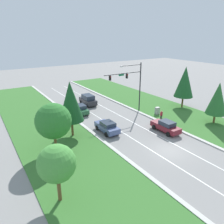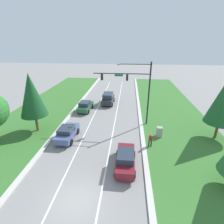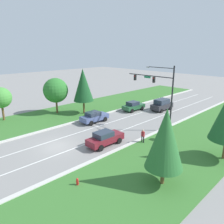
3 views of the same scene
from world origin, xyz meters
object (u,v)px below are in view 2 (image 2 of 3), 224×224
(traffic_signal_mast, at_px, (134,85))
(conifer_near_right_tree, at_px, (224,100))
(charcoal_suv, at_px, (108,98))
(pedestrian, at_px, (150,140))
(utility_cabinet, at_px, (159,132))
(slate_blue_sedan, at_px, (67,133))
(conifer_mid_left_tree, at_px, (32,95))
(burgundy_sedan, at_px, (125,159))
(forest_sedan, at_px, (85,106))

(traffic_signal_mast, relative_size, conifer_near_right_tree, 1.12)
(charcoal_suv, distance_m, pedestrian, 15.41)
(traffic_signal_mast, xyz_separation_m, utility_cabinet, (3.31, -3.50, -5.15))
(utility_cabinet, xyz_separation_m, pedestrian, (-1.36, -2.37, 0.26))
(utility_cabinet, bearing_deg, slate_blue_sedan, -172.02)
(traffic_signal_mast, distance_m, conifer_near_right_tree, 10.76)
(charcoal_suv, distance_m, conifer_mid_left_tree, 14.73)
(burgundy_sedan, xyz_separation_m, slate_blue_sedan, (-7.27, 4.46, -0.02))
(forest_sedan, xyz_separation_m, utility_cabinet, (11.35, -7.73, -0.19))
(burgundy_sedan, distance_m, conifer_near_right_tree, 13.44)
(charcoal_suv, bearing_deg, pedestrian, -64.06)
(pedestrian, relative_size, conifer_near_right_tree, 0.21)
(forest_sedan, relative_size, conifer_near_right_tree, 0.56)
(pedestrian, distance_m, conifer_near_right_tree, 9.67)
(utility_cabinet, bearing_deg, conifer_near_right_tree, 3.21)
(forest_sedan, height_order, pedestrian, forest_sedan)
(forest_sedan, height_order, charcoal_suv, charcoal_suv)
(conifer_near_right_tree, distance_m, conifer_mid_left_tree, 23.01)
(traffic_signal_mast, xyz_separation_m, pedestrian, (1.96, -5.87, -4.89))
(charcoal_suv, relative_size, utility_cabinet, 3.43)
(conifer_near_right_tree, bearing_deg, charcoal_suv, 142.85)
(conifer_mid_left_tree, bearing_deg, pedestrian, -9.33)
(burgundy_sedan, xyz_separation_m, pedestrian, (2.72, 3.68, 0.06))
(forest_sedan, distance_m, utility_cabinet, 13.73)
(utility_cabinet, distance_m, conifer_near_right_tree, 8.22)
(slate_blue_sedan, distance_m, conifer_mid_left_tree, 6.48)
(pedestrian, xyz_separation_m, conifer_near_right_tree, (8.32, 2.76, 4.09))
(traffic_signal_mast, relative_size, slate_blue_sedan, 1.97)
(forest_sedan, bearing_deg, pedestrian, -42.38)
(slate_blue_sedan, bearing_deg, forest_sedan, 90.55)
(forest_sedan, relative_size, utility_cabinet, 3.31)
(forest_sedan, height_order, slate_blue_sedan, forest_sedan)
(burgundy_sedan, height_order, conifer_mid_left_tree, conifer_mid_left_tree)
(utility_cabinet, bearing_deg, forest_sedan, 145.75)
(slate_blue_sedan, distance_m, utility_cabinet, 11.47)
(utility_cabinet, bearing_deg, pedestrian, -119.78)
(burgundy_sedan, relative_size, slate_blue_sedan, 1.05)
(pedestrian, bearing_deg, traffic_signal_mast, -71.62)
(traffic_signal_mast, bearing_deg, charcoal_suv, 119.16)
(pedestrian, relative_size, conifer_mid_left_tree, 0.22)
(slate_blue_sedan, relative_size, utility_cabinet, 3.34)
(forest_sedan, distance_m, pedestrian, 14.21)
(utility_cabinet, distance_m, pedestrian, 2.75)
(traffic_signal_mast, relative_size, conifer_mid_left_tree, 1.14)
(forest_sedan, xyz_separation_m, pedestrian, (9.99, -10.10, 0.08))
(charcoal_suv, height_order, burgundy_sedan, charcoal_suv)
(charcoal_suv, relative_size, burgundy_sedan, 0.98)
(traffic_signal_mast, relative_size, pedestrian, 5.23)
(charcoal_suv, distance_m, conifer_near_right_tree, 18.99)
(conifer_mid_left_tree, bearing_deg, utility_cabinet, -0.13)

